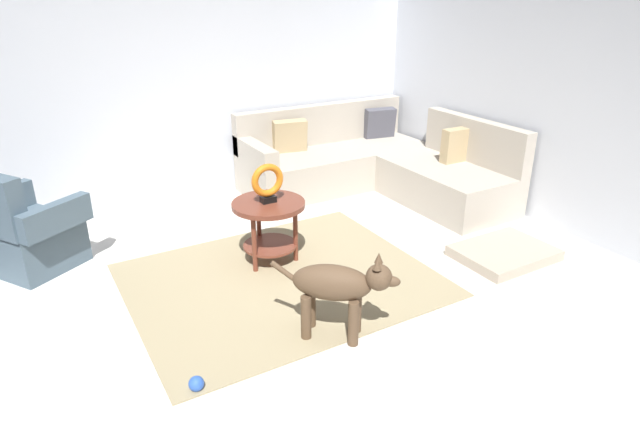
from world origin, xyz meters
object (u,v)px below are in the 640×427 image
Objects in this scene: armchair at (26,233)px; dog_toy_ball at (196,384)px; side_table at (269,216)px; dog at (338,287)px; sectional_couch at (375,166)px; dog_bed_mat at (504,253)px; torus_sculpture at (268,182)px.

armchair is 2.24m from dog_toy_ball.
dog is (-0.07, -1.19, -0.04)m from side_table.
sectional_couch reaches higher than dog_bed_mat.
torus_sculpture is at bearing 30.69° from armchair.
dog_bed_mat is at bearing 139.14° from dog.
armchair is 1.25× the size of dog_bed_mat.
torus_sculpture is 0.49× the size of dog.
torus_sculpture is at bearing -151.17° from sectional_couch.
dog_toy_ball is (-1.06, -1.23, -0.37)m from side_table.
side_table is 1.84× the size of torus_sculpture.
sectional_couch is 3.38× the size of dog.
dog is (-1.83, -0.23, 0.33)m from dog_bed_mat.
side_table reaches higher than dog_toy_ball.
side_table is at bearing 151.42° from dog_bed_mat.
armchair is at bearing 152.35° from dog_bed_mat.
armchair is at bearing 108.20° from dog_toy_ball.
dog_bed_mat is at bearing 5.46° from dog_toy_ball.
dog_bed_mat is (1.76, -0.96, -0.37)m from side_table.
dog_toy_ball is at bearing -130.76° from torus_sculpture.
dog_toy_ball is at bearing -14.41° from armchair.
armchair is at bearing -99.15° from dog.
dog_toy_ball is (-2.82, -0.27, 0.00)m from dog_bed_mat.
armchair reaches higher than torus_sculpture.
dog_bed_mat is (1.76, -0.96, -0.67)m from torus_sculpture.
torus_sculpture reaches higher than dog_bed_mat.
dog_toy_ball is (-0.99, -0.04, -0.33)m from dog.
dog_toy_ball is (-2.83, -2.20, -0.25)m from sectional_couch.
dog_bed_mat is at bearing -28.58° from torus_sculpture.
dog_bed_mat is at bearing -90.36° from sectional_couch.
sectional_couch is 2.07m from torus_sculpture.
sectional_couch is 3.75× the size of side_table.
armchair is 2.67m from dog.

